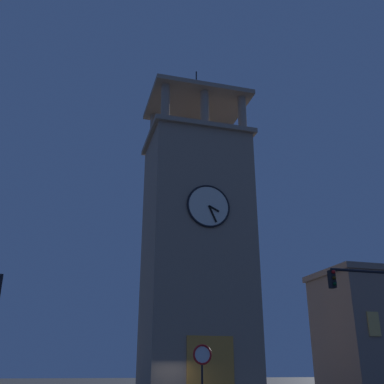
# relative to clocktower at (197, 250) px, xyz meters

# --- Properties ---
(clocktower) EXTENTS (8.35, 6.60, 27.09)m
(clocktower) POSITION_rel_clocktower_xyz_m (0.00, 0.00, 0.00)
(clocktower) COLOR gray
(clocktower) RESTS_ON ground_plane
(traffic_signal_mid) EXTENTS (3.10, 0.41, 6.66)m
(traffic_signal_mid) POSITION_rel_clocktower_xyz_m (-3.33, 15.99, -6.30)
(traffic_signal_mid) COLOR black
(traffic_signal_mid) RESTS_ON ground_plane
(no_horn_sign) EXTENTS (0.78, 0.14, 2.85)m
(no_horn_sign) POSITION_rel_clocktower_xyz_m (4.01, 14.55, -8.27)
(no_horn_sign) COLOR black
(no_horn_sign) RESTS_ON ground_plane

